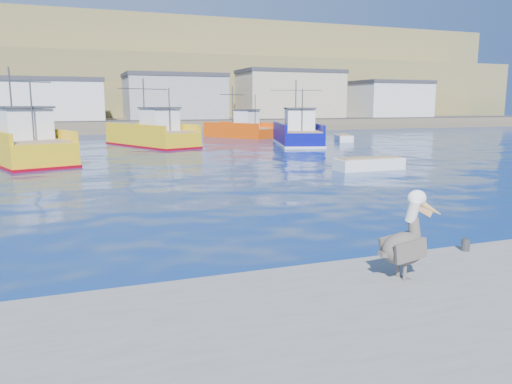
{
  "coord_description": "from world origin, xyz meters",
  "views": [
    {
      "loc": [
        -5.82,
        -12.56,
        4.01
      ],
      "look_at": [
        -0.15,
        2.7,
        1.13
      ],
      "focal_mm": 35.0,
      "sensor_mm": 36.0,
      "label": 1
    }
  ],
  "objects_px": {
    "trawler_yellow_a": "(21,146)",
    "skiff_mid": "(369,165)",
    "trawler_blue": "(297,134)",
    "boat_orange": "(240,129)",
    "skiff_far": "(344,138)",
    "trawler_yellow_b": "(153,135)",
    "pelican": "(406,241)"
  },
  "relations": [
    {
      "from": "skiff_far",
      "to": "pelican",
      "type": "distance_m",
      "value": 45.36
    },
    {
      "from": "pelican",
      "to": "skiff_far",
      "type": "bearing_deg",
      "value": 61.33
    },
    {
      "from": "trawler_yellow_b",
      "to": "skiff_mid",
      "type": "relative_size",
      "value": 2.75
    },
    {
      "from": "skiff_mid",
      "to": "pelican",
      "type": "bearing_deg",
      "value": -121.1
    },
    {
      "from": "boat_orange",
      "to": "skiff_far",
      "type": "xyz_separation_m",
      "value": [
        8.71,
        -9.56,
        -0.75
      ]
    },
    {
      "from": "skiff_mid",
      "to": "boat_orange",
      "type": "bearing_deg",
      "value": 86.15
    },
    {
      "from": "pelican",
      "to": "trawler_yellow_b",
      "type": "bearing_deg",
      "value": 88.31
    },
    {
      "from": "pelican",
      "to": "skiff_mid",
      "type": "bearing_deg",
      "value": 58.9
    },
    {
      "from": "trawler_blue",
      "to": "skiff_far",
      "type": "relative_size",
      "value": 2.61
    },
    {
      "from": "skiff_far",
      "to": "boat_orange",
      "type": "bearing_deg",
      "value": 132.33
    },
    {
      "from": "trawler_blue",
      "to": "trawler_yellow_a",
      "type": "bearing_deg",
      "value": -163.44
    },
    {
      "from": "trawler_yellow_a",
      "to": "pelican",
      "type": "height_order",
      "value": "trawler_yellow_a"
    },
    {
      "from": "boat_orange",
      "to": "pelican",
      "type": "distance_m",
      "value": 51.04
    },
    {
      "from": "trawler_yellow_b",
      "to": "boat_orange",
      "type": "distance_m",
      "value": 14.75
    },
    {
      "from": "trawler_blue",
      "to": "boat_orange",
      "type": "relative_size",
      "value": 1.28
    },
    {
      "from": "trawler_blue",
      "to": "trawler_yellow_b",
      "type": "bearing_deg",
      "value": 168.48
    },
    {
      "from": "boat_orange",
      "to": "trawler_yellow_b",
      "type": "bearing_deg",
      "value": -143.42
    },
    {
      "from": "boat_orange",
      "to": "skiff_far",
      "type": "distance_m",
      "value": 12.96
    },
    {
      "from": "trawler_yellow_a",
      "to": "boat_orange",
      "type": "relative_size",
      "value": 1.47
    },
    {
      "from": "trawler_yellow_b",
      "to": "pelican",
      "type": "height_order",
      "value": "trawler_yellow_b"
    },
    {
      "from": "skiff_far",
      "to": "pelican",
      "type": "relative_size",
      "value": 2.42
    },
    {
      "from": "skiff_far",
      "to": "trawler_yellow_a",
      "type": "bearing_deg",
      "value": -163.22
    },
    {
      "from": "boat_orange",
      "to": "skiff_mid",
      "type": "xyz_separation_m",
      "value": [
        -2.1,
        -31.21,
        -0.74
      ]
    },
    {
      "from": "trawler_yellow_b",
      "to": "trawler_blue",
      "type": "bearing_deg",
      "value": -11.52
    },
    {
      "from": "trawler_yellow_b",
      "to": "boat_orange",
      "type": "height_order",
      "value": "trawler_yellow_b"
    },
    {
      "from": "skiff_mid",
      "to": "skiff_far",
      "type": "bearing_deg",
      "value": 63.46
    },
    {
      "from": "skiff_far",
      "to": "pelican",
      "type": "height_order",
      "value": "pelican"
    },
    {
      "from": "trawler_blue",
      "to": "boat_orange",
      "type": "bearing_deg",
      "value": 100.48
    },
    {
      "from": "trawler_yellow_a",
      "to": "skiff_mid",
      "type": "bearing_deg",
      "value": -30.78
    },
    {
      "from": "boat_orange",
      "to": "skiff_far",
      "type": "height_order",
      "value": "boat_orange"
    },
    {
      "from": "trawler_blue",
      "to": "skiff_mid",
      "type": "bearing_deg",
      "value": -102.27
    },
    {
      "from": "trawler_yellow_a",
      "to": "trawler_yellow_b",
      "type": "bearing_deg",
      "value": 43.53
    }
  ]
}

